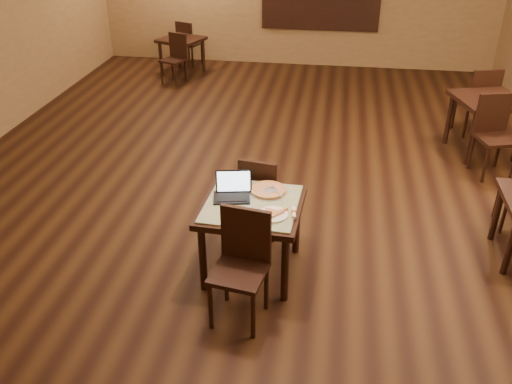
% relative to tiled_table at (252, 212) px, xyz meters
% --- Properties ---
extents(ground, '(10.00, 10.00, 0.00)m').
position_rel_tiled_table_xyz_m(ground, '(-0.25, 2.03, -0.66)').
color(ground, black).
rests_on(ground, ground).
extents(tiled_table, '(0.96, 0.96, 0.76)m').
position_rel_tiled_table_xyz_m(tiled_table, '(0.00, 0.00, 0.00)').
color(tiled_table, black).
rests_on(tiled_table, ground).
extents(chair_main_near, '(0.50, 0.50, 1.01)m').
position_rel_tiled_table_xyz_m(chair_main_near, '(0.01, -0.61, -0.09)').
color(chair_main_near, black).
rests_on(chair_main_near, ground).
extents(chair_main_far, '(0.46, 0.46, 0.93)m').
position_rel_tiled_table_xyz_m(chair_main_far, '(-0.01, 0.62, -0.14)').
color(chair_main_far, black).
rests_on(chair_main_far, ground).
extents(laptop, '(0.38, 0.33, 0.23)m').
position_rel_tiled_table_xyz_m(laptop, '(-0.20, 0.10, 0.16)').
color(laptop, black).
rests_on(laptop, tiled_table).
extents(plate, '(0.27, 0.27, 0.01)m').
position_rel_tiled_table_xyz_m(plate, '(0.22, -0.18, 0.11)').
color(plate, white).
rests_on(plate, tiled_table).
extents(pizza_slice, '(0.30, 0.30, 0.02)m').
position_rel_tiled_table_xyz_m(pizza_slice, '(0.22, -0.18, 0.13)').
color(pizza_slice, beige).
rests_on(pizza_slice, plate).
extents(pizza_pan, '(0.38, 0.38, 0.01)m').
position_rel_tiled_table_xyz_m(pizza_pan, '(0.12, 0.24, 0.11)').
color(pizza_pan, silver).
rests_on(pizza_pan, tiled_table).
extents(pizza_whole, '(0.34, 0.34, 0.02)m').
position_rel_tiled_table_xyz_m(pizza_whole, '(0.12, 0.24, 0.12)').
color(pizza_whole, beige).
rests_on(pizza_whole, pizza_pan).
extents(spatula, '(0.21, 0.28, 0.01)m').
position_rel_tiled_table_xyz_m(spatula, '(0.14, 0.22, 0.13)').
color(spatula, silver).
rests_on(spatula, pizza_whole).
extents(napkin_roll, '(0.06, 0.18, 0.04)m').
position_rel_tiled_table_xyz_m(napkin_roll, '(0.40, -0.14, 0.12)').
color(napkin_roll, white).
rests_on(napkin_roll, tiled_table).
extents(other_table_a, '(1.06, 1.06, 0.80)m').
position_rel_tiled_table_xyz_m(other_table_a, '(2.75, 3.16, 0.01)').
color(other_table_a, black).
rests_on(other_table_a, ground).
extents(other_table_a_chair_near, '(0.56, 0.56, 1.04)m').
position_rel_tiled_table_xyz_m(other_table_a_chair_near, '(2.72, 2.55, -0.07)').
color(other_table_a_chair_near, black).
rests_on(other_table_a_chair_near, ground).
extents(other_table_a_chair_far, '(0.56, 0.56, 1.04)m').
position_rel_tiled_table_xyz_m(other_table_a_chair_far, '(2.77, 3.76, -0.07)').
color(other_table_a_chair_far, black).
rests_on(other_table_a_chair_far, ground).
extents(other_table_b, '(0.97, 0.97, 0.70)m').
position_rel_tiled_table_xyz_m(other_table_b, '(-2.37, 6.03, -0.08)').
color(other_table_b, black).
rests_on(other_table_b, ground).
extents(other_table_b_chair_near, '(0.51, 0.51, 0.91)m').
position_rel_tiled_table_xyz_m(other_table_b_chair_near, '(-2.34, 5.50, -0.15)').
color(other_table_b_chair_near, black).
rests_on(other_table_b_chair_near, ground).
extents(other_table_b_chair_far, '(0.51, 0.51, 0.91)m').
position_rel_tiled_table_xyz_m(other_table_b_chair_far, '(-2.40, 6.57, -0.15)').
color(other_table_b_chair_far, black).
rests_on(other_table_b_chair_far, ground).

